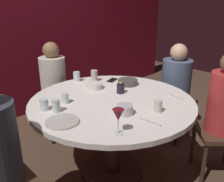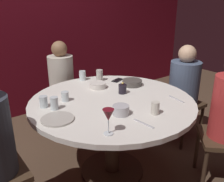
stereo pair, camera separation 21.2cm
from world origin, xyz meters
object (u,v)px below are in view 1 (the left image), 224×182
(seated_diner_back, at_px, (53,80))
(bowl_salad_center, at_px, (128,82))
(cup_center_front, at_px, (158,106))
(dining_table, at_px, (112,114))
(bowl_small_white, at_px, (95,86))
(candle_holder, at_px, (121,88))
(dinner_plate, at_px, (62,122))
(bowl_serving_large, at_px, (125,110))
(cup_by_left_diner, at_px, (56,106))
(cup_by_right_diner, at_px, (77,77))
(wine_glass, at_px, (118,116))
(cup_beside_wine, at_px, (94,76))
(cup_near_candle, at_px, (44,105))
(seated_diner_right, at_px, (176,81))
(cup_far_edge, at_px, (65,98))
(cell_phone, at_px, (112,80))

(seated_diner_back, relative_size, bowl_salad_center, 5.71)
(cup_center_front, bearing_deg, dining_table, 101.65)
(bowl_small_white, bearing_deg, candle_holder, -69.15)
(seated_diner_back, bearing_deg, bowl_small_white, 6.10)
(dinner_plate, distance_m, cup_center_front, 0.73)
(candle_holder, xyz_separation_m, bowl_serving_large, (-0.30, -0.34, -0.01))
(cup_by_left_diner, height_order, cup_by_right_diner, same)
(wine_glass, bearing_deg, cup_beside_wine, 58.41)
(dinner_plate, relative_size, bowl_small_white, 1.52)
(cup_near_candle, bearing_deg, cup_center_front, -45.45)
(dining_table, bearing_deg, cup_center_front, -78.35)
(seated_diner_right, distance_m, cup_by_left_diner, 1.51)
(wine_glass, relative_size, bowl_small_white, 1.10)
(dinner_plate, relative_size, cup_beside_wine, 2.03)
(candle_holder, relative_size, cup_by_left_diner, 1.04)
(cup_beside_wine, bearing_deg, cup_far_edge, -152.61)
(dining_table, height_order, cup_beside_wine, cup_beside_wine)
(seated_diner_back, relative_size, bowl_small_white, 7.15)
(bowl_serving_large, xyz_separation_m, cup_by_right_diner, (0.21, 0.91, 0.01))
(dining_table, height_order, wine_glass, wine_glass)
(dining_table, distance_m, dinner_plate, 0.57)
(cup_near_candle, bearing_deg, candle_holder, -11.52)
(seated_diner_back, height_order, bowl_serving_large, seated_diner_back)
(seated_diner_right, distance_m, cup_near_candle, 1.57)
(wine_glass, height_order, cup_center_front, wine_glass)
(cell_phone, distance_m, cup_beside_wine, 0.20)
(dining_table, bearing_deg, cup_by_right_diner, 82.91)
(cup_far_edge, xyz_separation_m, cup_beside_wine, (0.56, 0.29, 0.02))
(candle_holder, height_order, cup_beside_wine, cup_beside_wine)
(seated_diner_back, bearing_deg, dining_table, 0.00)
(cup_near_candle, bearing_deg, cup_by_left_diner, -60.95)
(seated_diner_right, height_order, cup_by_right_diner, seated_diner_right)
(cup_near_candle, height_order, cup_by_left_diner, cup_by_left_diner)
(cup_far_edge, bearing_deg, wine_glass, -92.73)
(cup_by_right_diner, bearing_deg, wine_glass, -112.60)
(dining_table, relative_size, cup_by_left_diner, 13.87)
(bowl_salad_center, bearing_deg, dinner_plate, -165.22)
(cup_near_candle, bearing_deg, bowl_small_white, 10.91)
(dinner_plate, bearing_deg, cell_phone, 26.41)
(seated_diner_right, xyz_separation_m, cup_beside_wine, (-0.80, 0.51, 0.12))
(seated_diner_right, bearing_deg, wine_glass, 18.04)
(seated_diner_back, relative_size, wine_glass, 6.49)
(wine_glass, distance_m, cell_phone, 1.13)
(dining_table, distance_m, seated_diner_back, 1.00)
(dinner_plate, height_order, cup_far_edge, cup_far_edge)
(dining_table, height_order, cup_by_right_diner, cup_by_right_diner)
(cell_phone, relative_size, cup_near_candle, 1.48)
(seated_diner_back, bearing_deg, cup_beside_wine, 24.03)
(seated_diner_right, xyz_separation_m, bowl_salad_center, (-0.62, 0.18, 0.08))
(cup_center_front, xyz_separation_m, cup_beside_wine, (0.13, 0.93, 0.01))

